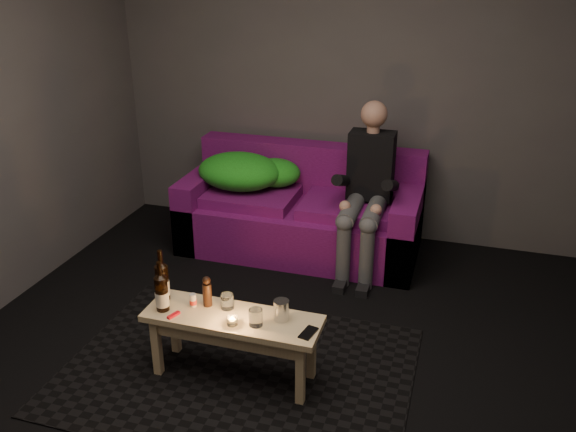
% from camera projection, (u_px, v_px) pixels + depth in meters
% --- Properties ---
extents(floor, '(4.50, 4.50, 0.00)m').
position_uv_depth(floor, '(269.00, 398.00, 3.26)').
color(floor, black).
rests_on(floor, ground).
extents(room, '(4.50, 4.50, 4.50)m').
position_uv_depth(room, '(295.00, 73.00, 3.02)').
color(room, silver).
rests_on(room, ground).
extents(rug, '(1.94, 1.41, 0.01)m').
position_uv_depth(rug, '(238.00, 370.00, 3.48)').
color(rug, black).
rests_on(rug, floor).
extents(sofa, '(1.84, 0.83, 0.79)m').
position_uv_depth(sofa, '(302.00, 214.00, 4.83)').
color(sofa, '#620D56').
rests_on(sofa, floor).
extents(green_blanket, '(0.81, 0.55, 0.28)m').
position_uv_depth(green_blanket, '(246.00, 172.00, 4.82)').
color(green_blanket, '#248E19').
rests_on(green_blanket, sofa).
extents(person, '(0.33, 0.76, 1.23)m').
position_uv_depth(person, '(367.00, 186.00, 4.42)').
color(person, black).
rests_on(person, sofa).
extents(coffee_table, '(0.97, 0.31, 0.40)m').
position_uv_depth(coffee_table, '(233.00, 327.00, 3.30)').
color(coffee_table, tan).
rests_on(coffee_table, rug).
extents(beer_bottle_a, '(0.08, 0.08, 0.30)m').
position_uv_depth(beer_bottle_a, '(162.00, 281.00, 3.39)').
color(beer_bottle_a, black).
rests_on(beer_bottle_a, coffee_table).
extents(beer_bottle_b, '(0.07, 0.07, 0.29)m').
position_uv_depth(beer_bottle_b, '(162.00, 292.00, 3.29)').
color(beer_bottle_b, black).
rests_on(beer_bottle_b, coffee_table).
extents(salt_shaker, '(0.04, 0.04, 0.08)m').
position_uv_depth(salt_shaker, '(193.00, 300.00, 3.35)').
color(salt_shaker, silver).
rests_on(salt_shaker, coffee_table).
extents(pepper_mill, '(0.06, 0.06, 0.13)m').
position_uv_depth(pepper_mill, '(207.00, 295.00, 3.35)').
color(pepper_mill, black).
rests_on(pepper_mill, coffee_table).
extents(tumbler_back, '(0.09, 0.09, 0.08)m').
position_uv_depth(tumbler_back, '(227.00, 301.00, 3.33)').
color(tumbler_back, white).
rests_on(tumbler_back, coffee_table).
extents(tealight, '(0.06, 0.06, 0.04)m').
position_uv_depth(tealight, '(232.00, 321.00, 3.19)').
color(tealight, white).
rests_on(tealight, coffee_table).
extents(tumbler_front, '(0.09, 0.09, 0.09)m').
position_uv_depth(tumbler_front, '(256.00, 317.00, 3.18)').
color(tumbler_front, white).
rests_on(tumbler_front, coffee_table).
extents(steel_cup, '(0.10, 0.10, 0.11)m').
position_uv_depth(steel_cup, '(281.00, 310.00, 3.22)').
color(steel_cup, '#B8BABF').
rests_on(steel_cup, coffee_table).
extents(smartphone, '(0.09, 0.13, 0.01)m').
position_uv_depth(smartphone, '(308.00, 333.00, 3.12)').
color(smartphone, black).
rests_on(smartphone, coffee_table).
extents(red_lighter, '(0.05, 0.08, 0.01)m').
position_uv_depth(red_lighter, '(174.00, 315.00, 3.27)').
color(red_lighter, red).
rests_on(red_lighter, coffee_table).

